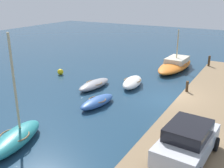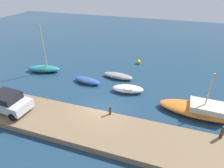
{
  "view_description": "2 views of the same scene",
  "coord_description": "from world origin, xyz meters",
  "px_view_note": "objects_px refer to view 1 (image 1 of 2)",
  "views": [
    {
      "loc": [
        -17.53,
        -5.13,
        7.39
      ],
      "look_at": [
        -0.7,
        4.44,
        0.7
      ],
      "focal_mm": 42.66,
      "sensor_mm": 36.0,
      "label": 1
    },
    {
      "loc": [
        4.96,
        -12.32,
        10.47
      ],
      "look_at": [
        -0.11,
        2.95,
        1.07
      ],
      "focal_mm": 30.08,
      "sensor_mm": 36.0,
      "label": 2
    }
  ],
  "objects_px": {
    "parked_car": "(187,141)",
    "marker_buoy": "(60,72)",
    "mooring_post_west": "(187,86)",
    "mooring_post_mid_west": "(209,61)",
    "sailboat_orange": "(175,65)",
    "rowboat_grey": "(94,84)",
    "rowboat_blue": "(97,102)",
    "rowboat_teal": "(15,138)",
    "dinghy_white": "(132,82)"
  },
  "relations": [
    {
      "from": "dinghy_white",
      "to": "marker_buoy",
      "type": "relative_size",
      "value": 5.97
    },
    {
      "from": "rowboat_grey",
      "to": "rowboat_blue",
      "type": "bearing_deg",
      "value": -139.17
    },
    {
      "from": "marker_buoy",
      "to": "sailboat_orange",
      "type": "bearing_deg",
      "value": -50.98
    },
    {
      "from": "mooring_post_mid_west",
      "to": "parked_car",
      "type": "relative_size",
      "value": 0.26
    },
    {
      "from": "parked_car",
      "to": "mooring_post_west",
      "type": "bearing_deg",
      "value": 18.5
    },
    {
      "from": "rowboat_blue",
      "to": "rowboat_grey",
      "type": "height_order",
      "value": "rowboat_blue"
    },
    {
      "from": "rowboat_grey",
      "to": "mooring_post_mid_west",
      "type": "xyz_separation_m",
      "value": [
        9.69,
        -7.11,
        0.74
      ]
    },
    {
      "from": "rowboat_blue",
      "to": "parked_car",
      "type": "distance_m",
      "value": 8.13
    },
    {
      "from": "dinghy_white",
      "to": "parked_car",
      "type": "relative_size",
      "value": 0.85
    },
    {
      "from": "rowboat_blue",
      "to": "rowboat_teal",
      "type": "xyz_separation_m",
      "value": [
        -6.3,
        0.91,
        0.13
      ]
    },
    {
      "from": "rowboat_grey",
      "to": "mooring_post_mid_west",
      "type": "height_order",
      "value": "mooring_post_mid_west"
    },
    {
      "from": "sailboat_orange",
      "to": "rowboat_blue",
      "type": "bearing_deg",
      "value": 173.15
    },
    {
      "from": "sailboat_orange",
      "to": "rowboat_teal",
      "type": "bearing_deg",
      "value": 173.57
    },
    {
      "from": "rowboat_teal",
      "to": "rowboat_grey",
      "type": "distance_m",
      "value": 9.31
    },
    {
      "from": "rowboat_blue",
      "to": "sailboat_orange",
      "type": "height_order",
      "value": "sailboat_orange"
    },
    {
      "from": "rowboat_grey",
      "to": "sailboat_orange",
      "type": "bearing_deg",
      "value": -20.93
    },
    {
      "from": "rowboat_blue",
      "to": "mooring_post_west",
      "type": "height_order",
      "value": "mooring_post_west"
    },
    {
      "from": "parked_car",
      "to": "marker_buoy",
      "type": "distance_m",
      "value": 16.32
    },
    {
      "from": "mooring_post_mid_west",
      "to": "rowboat_grey",
      "type": "bearing_deg",
      "value": 143.72
    },
    {
      "from": "mooring_post_west",
      "to": "parked_car",
      "type": "xyz_separation_m",
      "value": [
        -8.27,
        -2.13,
        0.45
      ]
    },
    {
      "from": "sailboat_orange",
      "to": "rowboat_teal",
      "type": "xyz_separation_m",
      "value": [
        -17.91,
        2.83,
        -0.06
      ]
    },
    {
      "from": "rowboat_grey",
      "to": "parked_car",
      "type": "bearing_deg",
      "value": -122.02
    },
    {
      "from": "dinghy_white",
      "to": "mooring_post_west",
      "type": "xyz_separation_m",
      "value": [
        -0.37,
        -4.56,
        0.54
      ]
    },
    {
      "from": "mooring_post_mid_west",
      "to": "rowboat_blue",
      "type": "bearing_deg",
      "value": 158.61
    },
    {
      "from": "dinghy_white",
      "to": "rowboat_teal",
      "type": "height_order",
      "value": "rowboat_teal"
    },
    {
      "from": "dinghy_white",
      "to": "mooring_post_mid_west",
      "type": "distance_m",
      "value": 9.1
    },
    {
      "from": "rowboat_grey",
      "to": "marker_buoy",
      "type": "relative_size",
      "value": 6.47
    },
    {
      "from": "dinghy_white",
      "to": "rowboat_grey",
      "type": "bearing_deg",
      "value": 116.68
    },
    {
      "from": "mooring_post_west",
      "to": "mooring_post_mid_west",
      "type": "bearing_deg",
      "value": 0.0
    },
    {
      "from": "dinghy_white",
      "to": "parked_car",
      "type": "distance_m",
      "value": 10.97
    },
    {
      "from": "sailboat_orange",
      "to": "rowboat_teal",
      "type": "relative_size",
      "value": 1.24
    },
    {
      "from": "rowboat_blue",
      "to": "mooring_post_mid_west",
      "type": "bearing_deg",
      "value": -14.55
    },
    {
      "from": "rowboat_teal",
      "to": "parked_car",
      "type": "height_order",
      "value": "rowboat_teal"
    },
    {
      "from": "rowboat_blue",
      "to": "rowboat_grey",
      "type": "xyz_separation_m",
      "value": [
        2.93,
        2.17,
        -0.01
      ]
    },
    {
      "from": "rowboat_teal",
      "to": "dinghy_white",
      "type": "bearing_deg",
      "value": -20.33
    },
    {
      "from": "rowboat_grey",
      "to": "marker_buoy",
      "type": "distance_m",
      "value": 5.01
    },
    {
      "from": "sailboat_orange",
      "to": "rowboat_teal",
      "type": "distance_m",
      "value": 18.13
    },
    {
      "from": "rowboat_blue",
      "to": "rowboat_grey",
      "type": "bearing_deg",
      "value": 43.35
    },
    {
      "from": "rowboat_teal",
      "to": "marker_buoy",
      "type": "relative_size",
      "value": 10.09
    },
    {
      "from": "sailboat_orange",
      "to": "rowboat_grey",
      "type": "bearing_deg",
      "value": 157.31
    },
    {
      "from": "dinghy_white",
      "to": "marker_buoy",
      "type": "distance_m",
      "value": 7.35
    },
    {
      "from": "dinghy_white",
      "to": "rowboat_teal",
      "type": "bearing_deg",
      "value": 164.2
    },
    {
      "from": "rowboat_blue",
      "to": "parked_car",
      "type": "xyz_separation_m",
      "value": [
        -3.86,
        -7.07,
        1.06
      ]
    },
    {
      "from": "rowboat_blue",
      "to": "marker_buoy",
      "type": "bearing_deg",
      "value": 64.46
    },
    {
      "from": "rowboat_teal",
      "to": "rowboat_grey",
      "type": "xyz_separation_m",
      "value": [
        9.23,
        1.26,
        -0.14
      ]
    },
    {
      "from": "rowboat_blue",
      "to": "mooring_post_west",
      "type": "bearing_deg",
      "value": -41.47
    },
    {
      "from": "rowboat_grey",
      "to": "mooring_post_mid_west",
      "type": "distance_m",
      "value": 12.04
    },
    {
      "from": "mooring_post_mid_west",
      "to": "marker_buoy",
      "type": "distance_m",
      "value": 14.47
    },
    {
      "from": "mooring_post_west",
      "to": "mooring_post_mid_west",
      "type": "distance_m",
      "value": 8.22
    },
    {
      "from": "dinghy_white",
      "to": "rowboat_blue",
      "type": "distance_m",
      "value": 4.79
    }
  ]
}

